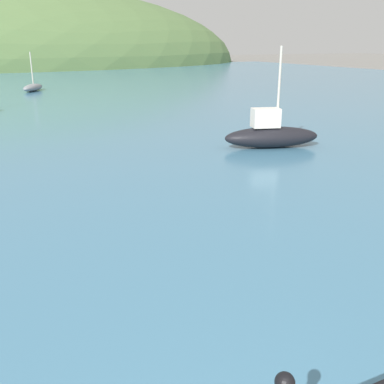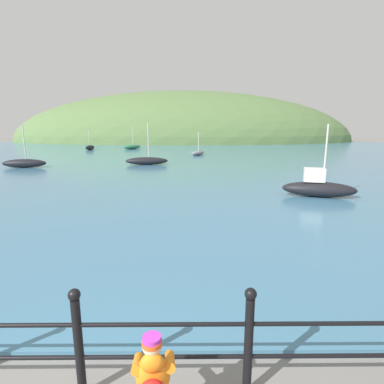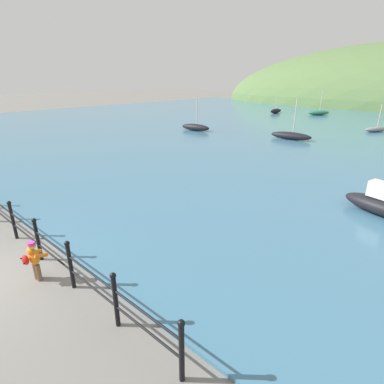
% 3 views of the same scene
% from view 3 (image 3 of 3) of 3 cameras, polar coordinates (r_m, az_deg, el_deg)
% --- Properties ---
extents(water, '(80.00, 60.00, 0.10)m').
position_cam_3_polar(water, '(34.12, 28.59, 10.83)').
color(water, teal).
rests_on(water, ground).
extents(iron_railing, '(10.34, 0.12, 1.21)m').
position_cam_3_polar(iron_railing, '(8.75, -27.36, -7.80)').
color(iron_railing, black).
rests_on(iron_railing, ground).
extents(child_in_coat, '(0.40, 0.54, 1.00)m').
position_cam_3_polar(child_in_coat, '(7.98, -27.98, -11.01)').
color(child_in_coat, brown).
rests_on(child_in_coat, ground).
extents(boat_twin_mast, '(2.56, 3.09, 2.98)m').
position_cam_3_polar(boat_twin_mast, '(43.10, 22.96, 13.75)').
color(boat_twin_mast, '#287551').
rests_on(boat_twin_mast, water).
extents(boat_red_dinghy, '(2.95, 1.09, 2.90)m').
position_cam_3_polar(boat_red_dinghy, '(27.52, 0.66, 12.25)').
color(boat_red_dinghy, black).
rests_on(boat_red_dinghy, water).
extents(boat_far_right, '(3.20, 1.05, 3.08)m').
position_cam_3_polar(boat_far_right, '(24.60, 18.31, 10.17)').
color(boat_far_right, black).
rests_on(boat_far_right, water).
extents(boat_white_sailboat, '(0.91, 2.37, 2.45)m').
position_cam_3_polar(boat_white_sailboat, '(43.58, 15.68, 14.66)').
color(boat_white_sailboat, black).
rests_on(boat_white_sailboat, water).
extents(boat_mid_harbor, '(2.89, 1.59, 2.81)m').
position_cam_3_polar(boat_mid_harbor, '(12.07, 32.75, -2.10)').
color(boat_mid_harbor, black).
rests_on(boat_mid_harbor, water).
extents(boat_green_fishing, '(1.79, 2.41, 2.33)m').
position_cam_3_polar(boat_green_fishing, '(31.46, 31.63, 10.18)').
color(boat_green_fishing, gray).
rests_on(boat_green_fishing, water).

